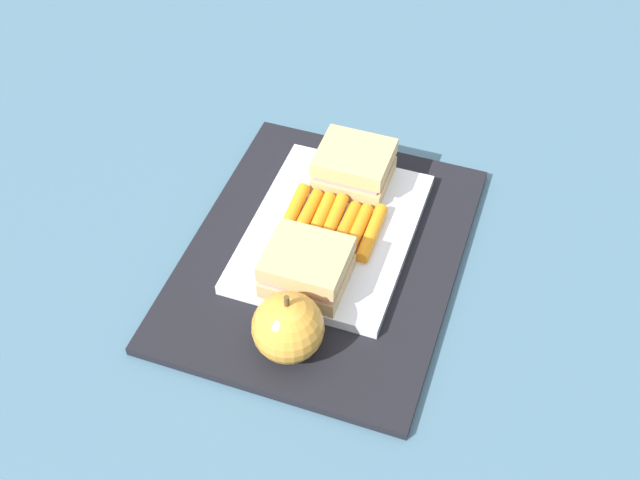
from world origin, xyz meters
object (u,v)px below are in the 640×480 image
(sandwich_half_left, at_px, (354,166))
(food_tray, at_px, (331,232))
(apple, at_px, (288,327))
(sandwich_half_right, at_px, (307,267))
(carrot_sticks_bundle, at_px, (332,223))

(sandwich_half_left, bearing_deg, food_tray, 0.00)
(food_tray, relative_size, apple, 2.89)
(sandwich_half_left, distance_m, sandwich_half_right, 0.16)
(sandwich_half_left, relative_size, apple, 1.00)
(sandwich_half_right, relative_size, carrot_sticks_bundle, 0.77)
(food_tray, height_order, sandwich_half_right, sandwich_half_right)
(sandwich_half_right, xyz_separation_m, carrot_sticks_bundle, (-0.08, 0.00, -0.02))
(food_tray, xyz_separation_m, sandwich_half_right, (0.08, 0.00, 0.03))
(food_tray, height_order, apple, apple)
(sandwich_half_left, height_order, carrot_sticks_bundle, sandwich_half_left)
(apple, bearing_deg, sandwich_half_right, -173.49)
(food_tray, distance_m, sandwich_half_right, 0.08)
(apple, bearing_deg, sandwich_half_left, -177.88)
(food_tray, relative_size, sandwich_half_left, 2.88)
(food_tray, height_order, sandwich_half_left, sandwich_half_left)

